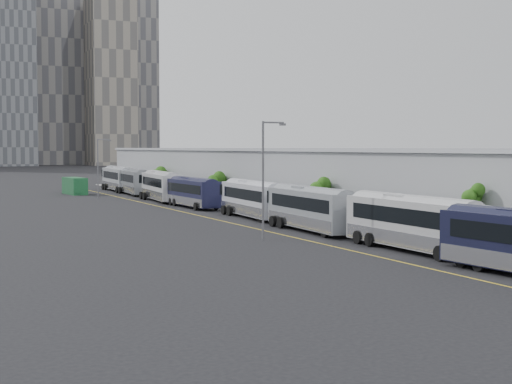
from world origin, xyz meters
TOP-DOWN VIEW (x-y plane):
  - sidewalk at (9.00, 55.00)m, footprint 10.00×170.00m
  - lane_line at (-1.50, 55.00)m, footprint 0.12×160.00m
  - depot at (12.99, 55.00)m, footprint 12.45×160.40m
  - bus_2 at (2.27, 33.53)m, footprint 2.98×13.39m
  - bus_3 at (1.99, 47.95)m, footprint 3.29×13.32m
  - bus_4 at (2.71, 61.85)m, footprint 3.53×13.25m
  - bus_5 at (1.71, 77.59)m, footprint 2.82×12.52m
  - bus_6 at (1.70, 90.01)m, footprint 3.99×14.00m
  - bus_7 at (2.30, 105.97)m, footprint 3.71×13.82m
  - bus_8 at (2.61, 116.71)m, footprint 3.48×14.12m
  - tree_1 at (6.09, 32.00)m, footprint 1.41×1.41m
  - tree_2 at (5.83, 53.47)m, footprint 1.93×1.93m
  - tree_3 at (5.67, 79.89)m, footprint 2.26×2.26m
  - tree_4 at (5.49, 103.59)m, footprint 2.46×2.46m
  - street_lamp_near at (-4.32, 43.89)m, footprint 2.04×0.22m
  - street_lamp_far at (-4.54, 99.71)m, footprint 2.04×0.22m
  - shipping_container at (-5.90, 110.65)m, footprint 2.79×6.78m
  - suv at (-3.93, 121.47)m, footprint 3.32×5.59m

SIDE VIEW (x-z plane):
  - lane_line at x=-1.50m, z-range 0.00..0.02m
  - sidewalk at x=9.00m, z-range 0.00..0.12m
  - suv at x=-3.93m, z-range 0.00..1.46m
  - shipping_container at x=-5.90m, z-range 0.00..2.60m
  - bus_5 at x=1.71m, z-range -0.28..3.36m
  - bus_4 at x=2.71m, z-range -0.30..3.53m
  - bus_3 at x=1.99m, z-range -0.30..3.56m
  - bus_2 at x=2.27m, z-range -0.30..3.61m
  - bus_7 at x=2.30m, z-range -0.31..3.68m
  - bus_6 at x=1.70m, z-range -0.31..3.72m
  - bus_8 at x=2.61m, z-range -0.32..3.78m
  - tree_3 at x=5.67m, z-range 0.91..5.02m
  - tree_4 at x=5.49m, z-range 0.90..5.17m
  - tree_2 at x=5.83m, z-range 1.12..5.33m
  - depot at x=12.99m, z-range -0.09..7.11m
  - tree_1 at x=6.09m, z-range 1.40..5.75m
  - street_lamp_far at x=-4.54m, z-range 0.68..9.20m
  - street_lamp_near at x=-4.32m, z-range 0.70..10.04m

